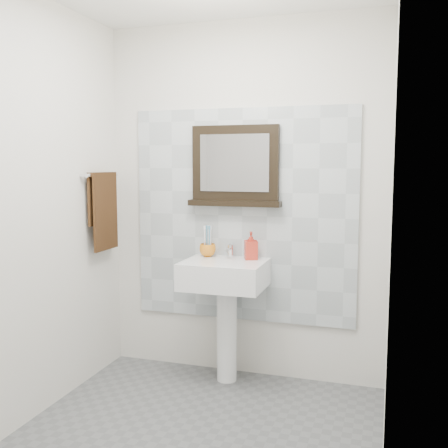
% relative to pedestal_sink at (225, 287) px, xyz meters
% --- Properties ---
extents(floor, '(2.00, 2.20, 0.01)m').
position_rel_pedestal_sink_xyz_m(floor, '(0.06, -0.87, -0.68)').
color(floor, '#5A5D5F').
rests_on(floor, ground).
extents(back_wall, '(2.00, 0.01, 2.50)m').
position_rel_pedestal_sink_xyz_m(back_wall, '(0.06, 0.23, 0.57)').
color(back_wall, silver).
rests_on(back_wall, ground).
extents(front_wall, '(2.00, 0.01, 2.50)m').
position_rel_pedestal_sink_xyz_m(front_wall, '(0.06, -1.97, 0.57)').
color(front_wall, silver).
rests_on(front_wall, ground).
extents(left_wall, '(0.01, 2.20, 2.50)m').
position_rel_pedestal_sink_xyz_m(left_wall, '(-0.94, -0.87, 0.57)').
color(left_wall, silver).
rests_on(left_wall, ground).
extents(right_wall, '(0.01, 2.20, 2.50)m').
position_rel_pedestal_sink_xyz_m(right_wall, '(1.06, -0.87, 0.57)').
color(right_wall, silver).
rests_on(right_wall, ground).
extents(splashback, '(1.60, 0.02, 1.50)m').
position_rel_pedestal_sink_xyz_m(splashback, '(0.06, 0.21, 0.47)').
color(splashback, '#AFB9BD').
rests_on(splashback, back_wall).
extents(pedestal_sink, '(0.55, 0.44, 0.96)m').
position_rel_pedestal_sink_xyz_m(pedestal_sink, '(0.00, 0.00, 0.00)').
color(pedestal_sink, white).
rests_on(pedestal_sink, ground).
extents(toothbrush_cup, '(0.14, 0.14, 0.09)m').
position_rel_pedestal_sink_xyz_m(toothbrush_cup, '(-0.17, 0.12, 0.23)').
color(toothbrush_cup, orange).
rests_on(toothbrush_cup, pedestal_sink).
extents(toothbrushes, '(0.05, 0.04, 0.21)m').
position_rel_pedestal_sink_xyz_m(toothbrushes, '(-0.17, 0.13, 0.31)').
color(toothbrushes, white).
rests_on(toothbrushes, toothbrush_cup).
extents(soap_dispenser, '(0.11, 0.11, 0.19)m').
position_rel_pedestal_sink_xyz_m(soap_dispenser, '(0.15, 0.11, 0.28)').
color(soap_dispenser, '#B2141F').
rests_on(soap_dispenser, pedestal_sink).
extents(framed_mirror, '(0.66, 0.11, 0.56)m').
position_rel_pedestal_sink_xyz_m(framed_mirror, '(0.02, 0.19, 0.81)').
color(framed_mirror, black).
rests_on(framed_mirror, back_wall).
extents(towel_bar, '(0.07, 0.40, 0.03)m').
position_rel_pedestal_sink_xyz_m(towel_bar, '(-0.89, -0.08, 0.76)').
color(towel_bar, silver).
rests_on(towel_bar, left_wall).
extents(hand_towel, '(0.06, 0.30, 0.55)m').
position_rel_pedestal_sink_xyz_m(hand_towel, '(-0.88, -0.08, 0.55)').
color(hand_towel, '#301C0D').
rests_on(hand_towel, towel_bar).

